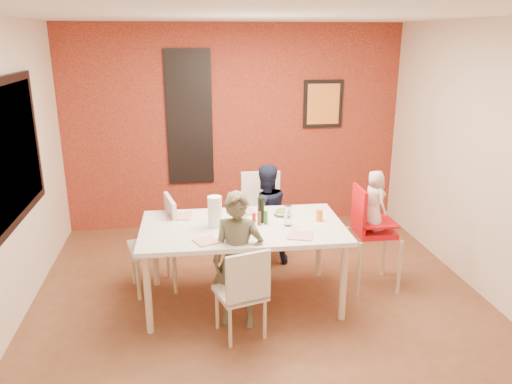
{
  "coord_description": "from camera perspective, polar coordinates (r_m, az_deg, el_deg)",
  "views": [
    {
      "loc": [
        -0.69,
        -4.36,
        2.53
      ],
      "look_at": [
        0.0,
        0.3,
        1.05
      ],
      "focal_mm": 35.0,
      "sensor_mm": 36.0,
      "label": 1
    }
  ],
  "objects": [
    {
      "name": "ground",
      "position": [
        5.09,
        0.51,
        -12.37
      ],
      "size": [
        4.5,
        4.5,
        0.0
      ],
      "primitive_type": "plane",
      "color": "brown",
      "rests_on": "ground"
    },
    {
      "name": "ceiling",
      "position": [
        4.42,
        0.61,
        19.62
      ],
      "size": [
        4.5,
        4.5,
        0.02
      ],
      "primitive_type": "cube",
      "color": "white",
      "rests_on": "wall_back"
    },
    {
      "name": "wall_back",
      "position": [
        6.75,
        -2.45,
        7.35
      ],
      "size": [
        4.5,
        0.02,
        2.7
      ],
      "primitive_type": "cube",
      "color": "beige",
      "rests_on": "ground"
    },
    {
      "name": "wall_front",
      "position": [
        2.52,
        8.7,
        -10.76
      ],
      "size": [
        4.5,
        0.02,
        2.7
      ],
      "primitive_type": "cube",
      "color": "beige",
      "rests_on": "ground"
    },
    {
      "name": "wall_left",
      "position": [
        4.78,
        -27.15,
        1.18
      ],
      "size": [
        0.02,
        4.5,
        2.7
      ],
      "primitive_type": "cube",
      "color": "beige",
      "rests_on": "ground"
    },
    {
      "name": "wall_right",
      "position": [
        5.39,
        24.92,
        3.15
      ],
      "size": [
        0.02,
        4.5,
        2.7
      ],
      "primitive_type": "cube",
      "color": "beige",
      "rests_on": "ground"
    },
    {
      "name": "brick_accent_wall",
      "position": [
        6.73,
        -2.43,
        7.32
      ],
      "size": [
        4.5,
        0.02,
        2.7
      ],
      "primitive_type": "cube",
      "color": "maroon",
      "rests_on": "ground"
    },
    {
      "name": "picture_window_frame",
      "position": [
        4.91,
        -26.43,
        4.08
      ],
      "size": [
        0.05,
        1.7,
        1.3
      ],
      "primitive_type": "cube",
      "color": "black",
      "rests_on": "wall_left"
    },
    {
      "name": "picture_window_pane",
      "position": [
        4.91,
        -26.27,
        4.09
      ],
      "size": [
        0.02,
        1.55,
        1.15
      ],
      "primitive_type": "cube",
      "color": "black",
      "rests_on": "wall_left"
    },
    {
      "name": "glassblock_strip",
      "position": [
        6.66,
        -7.63,
        8.38
      ],
      "size": [
        0.55,
        0.03,
        1.7
      ],
      "primitive_type": "cube",
      "color": "#B3BDC3",
      "rests_on": "wall_back"
    },
    {
      "name": "glassblock_surround",
      "position": [
        6.66,
        -7.63,
        8.38
      ],
      "size": [
        0.6,
        0.03,
        1.76
      ],
      "primitive_type": "cube",
      "color": "black",
      "rests_on": "wall_back"
    },
    {
      "name": "art_print_frame",
      "position": [
        6.9,
        7.67,
        9.95
      ],
      "size": [
        0.54,
        0.03,
        0.64
      ],
      "primitive_type": "cube",
      "color": "black",
      "rests_on": "wall_back"
    },
    {
      "name": "art_print_canvas",
      "position": [
        6.88,
        7.7,
        9.93
      ],
      "size": [
        0.44,
        0.01,
        0.54
      ],
      "primitive_type": "cube",
      "color": "#F19B35",
      "rests_on": "wall_back"
    },
    {
      "name": "dining_table",
      "position": [
        4.79,
        -1.54,
        -4.65
      ],
      "size": [
        1.95,
        1.11,
        0.8
      ],
      "rotation": [
        0.0,
        0.0,
        -0.02
      ],
      "color": "white",
      "rests_on": "ground"
    },
    {
      "name": "chair_near",
      "position": [
        4.32,
        -1.43,
        -11.04
      ],
      "size": [
        0.48,
        0.48,
        0.85
      ],
      "rotation": [
        0.0,
        0.0,
        3.41
      ],
      "color": "silver",
      "rests_on": "ground"
    },
    {
      "name": "chair_far",
      "position": [
        5.9,
        0.66,
        -2.1
      ],
      "size": [
        0.48,
        0.48,
        1.0
      ],
      "rotation": [
        0.0,
        0.0,
        -0.04
      ],
      "color": "white",
      "rests_on": "ground"
    },
    {
      "name": "chair_left",
      "position": [
        5.22,
        -10.88,
        -5.28
      ],
      "size": [
        0.54,
        0.54,
        0.97
      ],
      "rotation": [
        0.0,
        0.0,
        4.93
      ],
      "color": "silver",
      "rests_on": "ground"
    },
    {
      "name": "high_chair",
      "position": [
        5.24,
        12.86,
        -4.02
      ],
      "size": [
        0.47,
        0.47,
        1.09
      ],
      "rotation": [
        0.0,
        0.0,
        1.55
      ],
      "color": "red",
      "rests_on": "ground"
    },
    {
      "name": "child_near",
      "position": [
        4.45,
        -2.08,
        -7.87
      ],
      "size": [
        0.52,
        0.41,
        1.26
      ],
      "primitive_type": "imported",
      "rotation": [
        0.0,
        0.0,
        -0.27
      ],
      "color": "brown",
      "rests_on": "ground"
    },
    {
      "name": "child_far",
      "position": [
        5.66,
        1.03,
        -2.61
      ],
      "size": [
        0.64,
        0.54,
        1.18
      ],
      "primitive_type": "imported",
      "rotation": [
        0.0,
        0.0,
        3.31
      ],
      "color": "#161A32",
      "rests_on": "ground"
    },
    {
      "name": "toddler",
      "position": [
        5.15,
        13.41,
        -0.94
      ],
      "size": [
        0.26,
        0.34,
        0.62
      ],
      "primitive_type": "imported",
      "rotation": [
        0.0,
        0.0,
        1.81
      ],
      "color": "silver",
      "rests_on": "high_chair"
    },
    {
      "name": "plate_near_left",
      "position": [
        4.42,
        -5.68,
        -5.6
      ],
      "size": [
        0.26,
        0.26,
        0.01
      ],
      "primitive_type": "cube",
      "rotation": [
        0.0,
        0.0,
        0.42
      ],
      "color": "white",
      "rests_on": "dining_table"
    },
    {
      "name": "plate_far_mid",
      "position": [
        5.1,
        -1.52,
        -2.3
      ],
      "size": [
        0.28,
        0.28,
        0.01
      ],
      "primitive_type": "cube",
      "rotation": [
        0.0,
        0.0,
        0.25
      ],
      "color": "silver",
      "rests_on": "dining_table"
    },
    {
      "name": "plate_near_right",
      "position": [
        4.53,
        5.09,
        -4.96
      ],
      "size": [
        0.28,
        0.28,
        0.01
      ],
      "primitive_type": "cube",
      "rotation": [
        0.0,
        0.0,
        -0.33
      ],
      "color": "white",
      "rests_on": "dining_table"
    },
    {
      "name": "plate_far_left",
      "position": [
        5.05,
        -8.78,
        -2.72
      ],
      "size": [
        0.26,
        0.26,
        0.01
      ],
      "primitive_type": "cube",
      "rotation": [
        0.0,
        0.0,
        -0.1
      ],
      "color": "silver",
      "rests_on": "dining_table"
    },
    {
      "name": "salad_bowl_a",
      "position": [
        4.63,
        -1.12,
        -4.16
      ],
      "size": [
        0.24,
        0.24,
        0.05
      ],
      "primitive_type": "imported",
      "rotation": [
        0.0,
        0.0,
        0.14
      ],
      "color": "white",
      "rests_on": "dining_table"
    },
    {
      "name": "salad_bowl_b",
      "position": [
        5.03,
        3.06,
        -2.39
      ],
      "size": [
        0.2,
        0.2,
        0.05
      ],
      "primitive_type": "imported",
      "rotation": [
        0.0,
        0.0,
        -0.06
      ],
      "color": "white",
      "rests_on": "dining_table"
    },
    {
      "name": "wine_bottle",
      "position": [
        4.8,
        0.57,
        -2.08
      ],
      "size": [
        0.07,
        0.07,
        0.25
      ],
      "primitive_type": "cylinder",
      "color": "black",
      "rests_on": "dining_table"
    },
    {
      "name": "wine_glass_a",
      "position": [
        4.56,
        -1.48,
        -3.55
      ],
      "size": [
        0.07,
        0.07,
        0.19
      ],
      "primitive_type": "cylinder",
      "color": "silver",
      "rests_on": "dining_table"
    },
    {
      "name": "wine_glass_b",
      "position": [
        4.74,
        3.67,
        -2.72
      ],
      "size": [
        0.07,
        0.07,
        0.2
      ],
      "primitive_type": "cylinder",
      "color": "white",
      "rests_on": "dining_table"
    },
    {
      "name": "paper_towel_roll",
      "position": [
        4.7,
        -4.73,
        -2.27
      ],
      "size": [
        0.13,
        0.13,
        0.3
      ],
      "primitive_type": "cylinder",
      "color": "white",
      "rests_on": "dining_table"
    },
    {
      "name": "condiment_red",
      "position": [
        4.7,
        -0.23,
        -3.23
      ],
      "size": [
        0.04,
        0.04,
        0.14
      ],
      "primitive_type": "cylinder",
      "color": "red",
      "rests_on": "dining_table"
    },
    {
      "name": "condiment_green",
      "position": [
        4.77,
        1.15,
        -2.94
      ],
      "size": [
        0.03,
        0.03,
        0.13
      ],
      "primitive_type": "cylinder",
      "color": "#337727",
      "rests_on": "dining_table"
    },
    {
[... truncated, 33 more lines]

